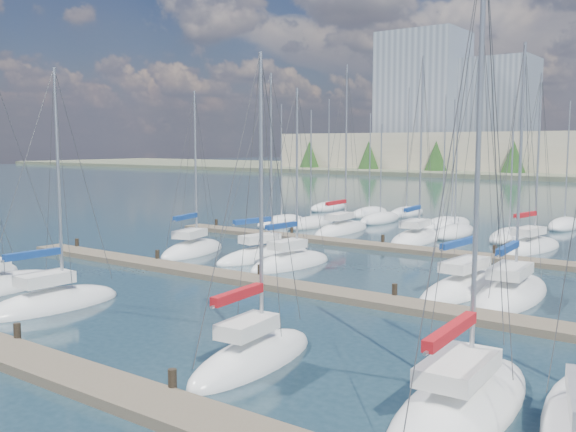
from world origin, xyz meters
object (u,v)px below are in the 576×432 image
Objects in this scene: sailboat_p at (530,247)px; sailboat_k at (468,286)px; sailboat_n at (342,229)px; sailboat_j at (291,263)px; sailboat_i at (264,256)px; sailboat_h at (193,250)px; sailboat_d at (253,358)px; sailboat_l at (512,293)px; sailboat_o at (416,238)px; sailboat_c at (52,303)px; sailboat_e at (462,404)px.

sailboat_k is at bearing -76.84° from sailboat_p.
sailboat_n is 1.28× the size of sailboat_j.
sailboat_i is 1.08× the size of sailboat_h.
sailboat_j is (-9.04, 14.62, -0.01)m from sailboat_d.
sailboat_k is (1.82, 14.78, -0.00)m from sailboat_d.
sailboat_p is (17.97, 14.60, 0.01)m from sailboat_h.
sailboat_d is (17.12, -14.52, 0.01)m from sailboat_h.
sailboat_k is 1.21× the size of sailboat_j.
sailboat_o is (-11.40, 13.90, 0.02)m from sailboat_l.
sailboat_c reaches higher than sailboat_j.
sailboat_k is at bearing 170.15° from sailboat_l.
sailboat_n is (-15.29, 0.14, 0.01)m from sailboat_p.
sailboat_c is at bearing -79.29° from sailboat_i.
sailboat_n is at bearing 111.43° from sailboat_d.
sailboat_k reaches higher than sailboat_d.
sailboat_h is at bearing 134.86° from sailboat_d.
sailboat_d is 17.19m from sailboat_j.
sailboat_e reaches higher than sailboat_c.
sailboat_p is at bearing 98.34° from sailboat_k.
sailboat_l is at bearing -56.75° from sailboat_o.
sailboat_o is (4.49, 12.85, -0.01)m from sailboat_i.
sailboat_o is (-14.37, 27.97, 0.01)m from sailboat_e.
sailboat_l is 13.09m from sailboat_j.
sailboat_e is at bearing -68.54° from sailboat_p.
sailboat_h is 0.79× the size of sailboat_o.
sailboat_p is at bearing -4.23° from sailboat_n.
sailboat_d is 0.97× the size of sailboat_j.
sailboat_i is 0.97× the size of sailboat_p.
sailboat_e is at bearing -65.54° from sailboat_k.
sailboat_k is 10.86m from sailboat_j.
sailboat_n is at bearing 142.77° from sailboat_k.
sailboat_i is 24.18m from sailboat_e.
sailboat_i is 15.93m from sailboat_l.
sailboat_l is 0.88× the size of sailboat_n.
sailboat_o is 1.06× the size of sailboat_k.
sailboat_e is at bearing -1.16° from sailboat_d.
sailboat_h reaches higher than sailboat_c.
sailboat_h is 14.98m from sailboat_n.
sailboat_i is at bearing -115.38° from sailboat_o.
sailboat_n is 1.32× the size of sailboat_d.
sailboat_p is at bearing 98.93° from sailboat_l.
sailboat_o is 13.91m from sailboat_j.
sailboat_d is 0.97× the size of sailboat_c.
sailboat_k is at bearing -45.39° from sailboat_n.
sailboat_l is 14.38m from sailboat_e.
sailboat_i reaches higher than sailboat_c.
sailboat_n reaches higher than sailboat_l.
sailboat_n is 1.06× the size of sailboat_k.
sailboat_i reaches higher than sailboat_j.
sailboat_o reaches higher than sailboat_c.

